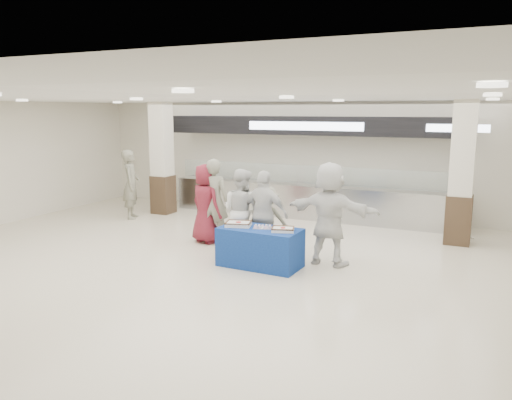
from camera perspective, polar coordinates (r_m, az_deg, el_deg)
The scene contains 15 objects.
ground at distance 9.33m, azimuth -5.38°, elevation -8.34°, with size 14.00×14.00×0.00m, color beige.
serving_line at distance 13.89m, azimuth 5.91°, elevation 2.70°, with size 8.70×0.85×2.80m.
column_left at distance 14.63m, azimuth -10.68°, elevation 4.42°, with size 0.55×0.55×3.20m.
column_right at distance 11.91m, azimuth 22.43°, elevation 2.52°, with size 0.55×0.55×3.20m.
display_table at distance 9.60m, azimuth 0.47°, elevation -5.44°, with size 1.55×0.78×0.75m, color navy.
sheet_cake_left at distance 9.68m, azimuth -2.02°, elevation -2.71°, with size 0.56×0.49×0.10m.
sheet_cake_right at distance 9.27m, azimuth 3.10°, elevation -3.33°, with size 0.48×0.43×0.09m.
cupcake_tray at distance 9.51m, azimuth 0.74°, elevation -3.07°, with size 0.40×0.35×0.06m.
civilian_maroon at distance 11.28m, azimuth -5.77°, elevation -0.40°, with size 0.87×0.57×1.79m, color maroon.
soldier_a at distance 11.21m, azimuth -4.79°, elevation -0.13°, with size 0.70×0.46×1.91m, color slate.
chef_tall at distance 10.46m, azimuth -1.69°, elevation -1.24°, with size 0.86×0.67×1.77m, color silver.
chef_short at distance 10.12m, azimuth 0.95°, elevation -1.62°, with size 1.04×0.43×1.77m, color silver.
soldier_b at distance 10.48m, azimuth 1.31°, elevation -2.26°, with size 0.91×0.52×1.40m, color slate.
civilian_white at distance 9.68m, azimuth 8.41°, elevation -1.57°, with size 1.87×0.59×2.01m, color white.
soldier_bg at distance 14.18m, azimuth -14.08°, elevation 1.75°, with size 0.69×0.46×1.90m, color slate.
Camera 1 is at (4.53, -7.61, 2.97)m, focal length 35.00 mm.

